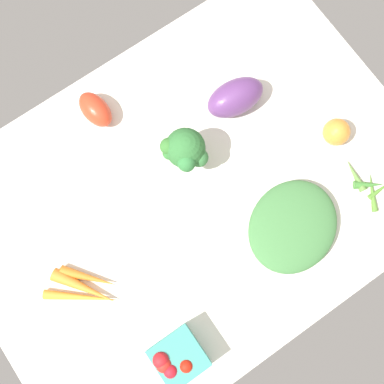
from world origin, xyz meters
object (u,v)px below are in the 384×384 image
okra_pile (367,184)px  leafy_greens_clump (293,226)px  broccoli_head (185,151)px  heirloom_tomato_orange (337,132)px  berry_basket (177,358)px  eggplant (235,97)px  carrot_bunch (85,288)px  roma_tomato (95,109)px

okra_pile → leafy_greens_clump: (-19.93, 1.80, 1.60)cm
broccoli_head → okra_pile: bearing=-42.2°
broccoli_head → heirloom_tomato_orange: bearing=-24.6°
broccoli_head → berry_basket: 42.73cm
okra_pile → broccoli_head: bearing=137.8°
leafy_greens_clump → berry_basket: size_ratio=2.24×
heirloom_tomato_orange → okra_pile: heirloom_tomato_orange is taller
heirloom_tomato_orange → eggplant: 24.08cm
berry_basket → broccoli_head: bearing=53.3°
broccoli_head → berry_basket: (-25.40, -34.05, -4.53)cm
leafy_greens_clump → berry_basket: (-35.91, -8.23, 1.44)cm
carrot_bunch → leafy_greens_clump: bearing=-18.4°
heirloom_tomato_orange → okra_pile: size_ratio=0.46×
broccoli_head → eggplant: bearing=16.4°
eggplant → berry_basket: bearing=-130.3°
roma_tomato → okra_pile: (40.77, -48.80, -2.05)cm
carrot_bunch → berry_basket: 24.55cm
leafy_greens_clump → eggplant: size_ratio=1.58×
roma_tomato → broccoli_head: size_ratio=0.73×
heirloom_tomato_orange → broccoli_head: (-31.40, 14.38, 5.31)cm
okra_pile → roma_tomato: bearing=129.9°
carrot_bunch → berry_basket: (8.32, -22.95, 2.57)cm
heirloom_tomato_orange → okra_pile: 13.47cm
roma_tomato → carrot_bunch: size_ratio=0.62×
carrot_bunch → okra_pile: bearing=-14.4°
okra_pile → broccoli_head: size_ratio=1.04×
okra_pile → leafy_greens_clump: leafy_greens_clump is taller
broccoli_head → roma_tomato: bearing=116.0°
roma_tomato → leafy_greens_clump: 51.42cm
okra_pile → leafy_greens_clump: 20.07cm
eggplant → leafy_greens_clump: bearing=-95.1°
roma_tomato → okra_pile: 63.62cm
heirloom_tomato_orange → carrot_bunch: 65.23cm
leafy_greens_clump → broccoli_head: bearing=112.2°
okra_pile → eggplant: (-13.17, 32.71, 3.15)cm
leafy_greens_clump → heirloom_tomato_orange: bearing=28.7°
okra_pile → berry_basket: size_ratio=1.40×
carrot_bunch → roma_tomato: bearing=54.1°
okra_pile → heirloom_tomato_orange: bearing=85.8°
okra_pile → eggplant: eggplant is taller
roma_tomato → carrot_bunch: 39.90cm
heirloom_tomato_orange → berry_basket: (-56.80, -19.67, 0.78)cm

